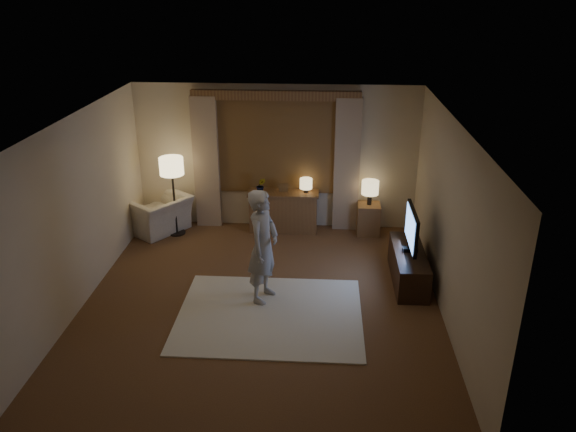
# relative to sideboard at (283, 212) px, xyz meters

# --- Properties ---
(room) EXTENTS (5.04, 5.54, 2.64)m
(room) POSITION_rel_sideboard_xyz_m (-0.14, -2.00, 0.98)
(room) COLOR brown
(room) RESTS_ON ground
(rug) EXTENTS (2.50, 2.00, 0.02)m
(rug) POSITION_rel_sideboard_xyz_m (0.01, -2.82, -0.34)
(rug) COLOR beige
(rug) RESTS_ON floor
(sideboard) EXTENTS (1.20, 0.40, 0.70)m
(sideboard) POSITION_rel_sideboard_xyz_m (0.00, 0.00, 0.00)
(sideboard) COLOR brown
(sideboard) RESTS_ON floor
(picture_frame) EXTENTS (0.16, 0.02, 0.20)m
(picture_frame) POSITION_rel_sideboard_xyz_m (0.00, 0.00, 0.45)
(picture_frame) COLOR brown
(picture_frame) RESTS_ON sideboard
(plant) EXTENTS (0.17, 0.13, 0.30)m
(plant) POSITION_rel_sideboard_xyz_m (-0.40, 0.00, 0.50)
(plant) COLOR #999999
(plant) RESTS_ON sideboard
(table_lamp_sideboard) EXTENTS (0.22, 0.22, 0.30)m
(table_lamp_sideboard) POSITION_rel_sideboard_xyz_m (0.40, 0.00, 0.55)
(table_lamp_sideboard) COLOR black
(table_lamp_sideboard) RESTS_ON sideboard
(floor_lamp) EXTENTS (0.42, 0.42, 1.42)m
(floor_lamp) POSITION_rel_sideboard_xyz_m (-1.91, -0.27, 0.85)
(floor_lamp) COLOR black
(floor_lamp) RESTS_ON floor
(armchair) EXTENTS (1.30, 1.33, 0.65)m
(armchair) POSITION_rel_sideboard_xyz_m (-2.24, -0.18, -0.02)
(armchair) COLOR beige
(armchair) RESTS_ON floor
(side_table) EXTENTS (0.40, 0.40, 0.56)m
(side_table) POSITION_rel_sideboard_xyz_m (1.52, -0.05, -0.07)
(side_table) COLOR brown
(side_table) RESTS_ON floor
(table_lamp_side) EXTENTS (0.30, 0.30, 0.44)m
(table_lamp_side) POSITION_rel_sideboard_xyz_m (1.52, -0.05, 0.52)
(table_lamp_side) COLOR black
(table_lamp_side) RESTS_ON side_table
(tv_stand) EXTENTS (0.45, 1.40, 0.50)m
(tv_stand) POSITION_rel_sideboard_xyz_m (2.01, -1.74, -0.10)
(tv_stand) COLOR black
(tv_stand) RESTS_ON floor
(tv) EXTENTS (0.23, 0.92, 0.66)m
(tv) POSITION_rel_sideboard_xyz_m (2.01, -1.74, 0.52)
(tv) COLOR black
(tv) RESTS_ON tv_stand
(person) EXTENTS (0.56, 0.69, 1.65)m
(person) POSITION_rel_sideboard_xyz_m (-0.11, -2.40, 0.49)
(person) COLOR #A29D95
(person) RESTS_ON rug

